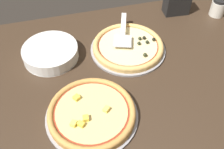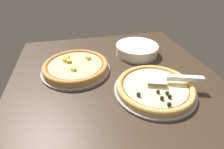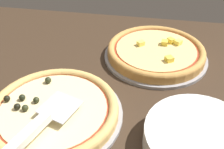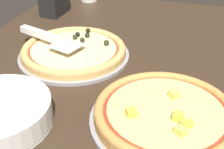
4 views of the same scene
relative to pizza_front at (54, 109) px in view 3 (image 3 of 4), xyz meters
The scene contains 7 objects.
ground_plane 14.13cm from the pizza_front, 84.40° to the left, with size 126.22×96.41×3.60cm, color #38281C.
pizza_pan_front 1.79cm from the pizza_front, 12.37° to the right, with size 33.91×33.91×1.00cm, color #939399.
pizza_front is the anchor object (origin of this frame).
pizza_pan_back 39.02cm from the pizza_front, 52.94° to the left, with size 33.46×33.46×1.00cm, color #939399.
pizza_back 38.99cm from the pizza_front, 52.93° to the left, with size 31.46×31.46×4.06cm.
serving_spatula 10.50cm from the pizza_front, 93.48° to the right, with size 12.28×23.48×2.00cm.
plate_stack 34.43cm from the pizza_front, ahead, with size 23.99×23.99×5.60cm.
Camera 3 is at (20.76, -56.21, 47.47)cm, focal length 42.00 mm.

